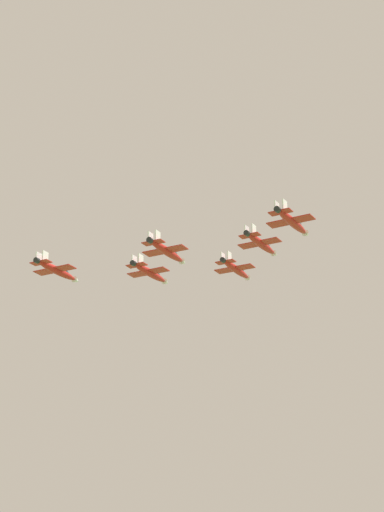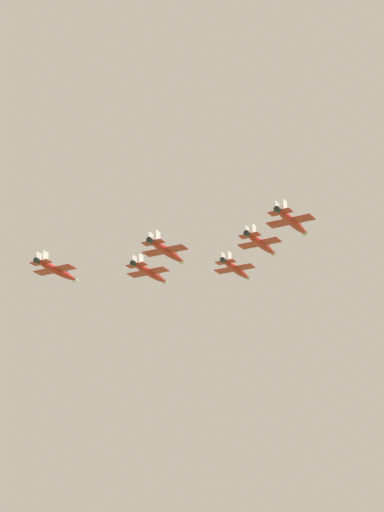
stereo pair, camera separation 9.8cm
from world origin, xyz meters
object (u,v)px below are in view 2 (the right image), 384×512
(jet_left_outer, at_px, (57,270))
(jet_right_wingman, at_px, (261,244))
(jet_left_wingman, at_px, (150,273))
(jet_right_outer, at_px, (292,222))
(jet_lead, at_px, (236,269))
(jet_slot_rear, at_px, (167,251))

(jet_left_outer, bearing_deg, jet_right_wingman, -68.35)
(jet_left_wingman, bearing_deg, jet_right_outer, -111.20)
(jet_lead, height_order, jet_right_outer, jet_lead)
(jet_lead, height_order, jet_slot_rear, jet_lead)
(jet_left_wingman, height_order, jet_slot_rear, jet_left_wingman)
(jet_left_outer, height_order, jet_right_outer, jet_right_outer)
(jet_right_outer, height_order, jet_slot_rear, jet_right_outer)
(jet_slot_rear, bearing_deg, jet_left_outer, 89.33)
(jet_left_wingman, relative_size, jet_right_outer, 1.03)
(jet_right_wingman, relative_size, jet_right_outer, 1.01)
(jet_lead, distance_m, jet_slot_rear, 36.28)
(jet_right_wingman, height_order, jet_slot_rear, jet_right_wingman)
(jet_left_wingman, height_order, jet_right_outer, jet_left_wingman)
(jet_right_wingman, relative_size, jet_left_outer, 0.97)
(jet_left_wingman, distance_m, jet_right_wingman, 30.29)
(jet_left_wingman, bearing_deg, jet_slot_rear, -139.42)
(jet_left_outer, relative_size, jet_slot_rear, 1.02)
(jet_lead, distance_m, jet_right_outer, 47.08)
(jet_lead, height_order, jet_left_outer, jet_lead)
(jet_right_wingman, height_order, jet_left_outer, jet_right_wingman)
(jet_lead, bearing_deg, jet_right_wingman, -140.27)
(jet_left_outer, xyz_separation_m, jet_slot_rear, (21.43, 21.31, -0.73))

